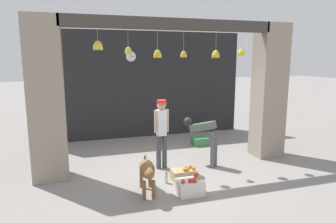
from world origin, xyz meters
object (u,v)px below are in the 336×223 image
object	(u,v)px
fruit_crate_apples	(190,187)
wall_clock	(131,56)
dog	(147,171)
fruit_crate_oranges	(184,174)
shopkeeper	(161,129)
produce_box_green	(200,141)
worker_stooping	(205,135)
water_bottle	(166,178)

from	to	relation	value
fruit_crate_apples	wall_clock	distance (m)	5.04
dog	fruit_crate_oranges	xyz separation A→B (m)	(0.91, 0.48, -0.35)
dog	shopkeeper	distance (m)	1.45
shopkeeper	wall_clock	distance (m)	3.36
produce_box_green	worker_stooping	bearing A→B (deg)	-109.82
shopkeeper	worker_stooping	bearing A→B (deg)	175.84
shopkeeper	wall_clock	bearing A→B (deg)	-86.40
shopkeeper	worker_stooping	world-z (taller)	shopkeeper
water_bottle	worker_stooping	bearing A→B (deg)	32.58
worker_stooping	fruit_crate_apples	bearing A→B (deg)	-165.40
worker_stooping	water_bottle	bearing A→B (deg)	170.03
fruit_crate_oranges	wall_clock	distance (m)	4.44
dog	fruit_crate_apples	bearing A→B (deg)	78.49
fruit_crate_apples	water_bottle	size ratio (longest dim) A/B	2.14
fruit_crate_oranges	fruit_crate_apples	bearing A→B (deg)	-100.72
shopkeeper	produce_box_green	distance (m)	2.32
worker_stooping	wall_clock	distance (m)	3.72
fruit_crate_oranges	water_bottle	size ratio (longest dim) A/B	2.23
fruit_crate_oranges	water_bottle	world-z (taller)	fruit_crate_oranges
dog	shopkeeper	size ratio (longest dim) A/B	0.64
dog	fruit_crate_apples	distance (m)	0.86
shopkeeper	produce_box_green	size ratio (longest dim) A/B	3.66
shopkeeper	worker_stooping	xyz separation A→B (m)	(1.03, -0.09, -0.19)
water_bottle	wall_clock	world-z (taller)	wall_clock
fruit_crate_oranges	produce_box_green	distance (m)	2.57
shopkeeper	water_bottle	distance (m)	1.19
worker_stooping	fruit_crate_apples	size ratio (longest dim) A/B	2.33
fruit_crate_oranges	wall_clock	world-z (taller)	wall_clock
dog	water_bottle	bearing A→B (deg)	134.81
fruit_crate_apples	produce_box_green	xyz separation A→B (m)	(1.46, 2.95, -0.04)
shopkeeper	water_bottle	xyz separation A→B (m)	(-0.14, -0.84, -0.84)
fruit_crate_apples	wall_clock	bearing A→B (deg)	93.64
fruit_crate_apples	water_bottle	xyz separation A→B (m)	(-0.28, 0.63, -0.05)
dog	fruit_crate_oranges	world-z (taller)	dog
dog	worker_stooping	world-z (taller)	worker_stooping
shopkeeper	water_bottle	bearing A→B (deg)	81.34
fruit_crate_oranges	fruit_crate_apples	xyz separation A→B (m)	(-0.14, -0.74, 0.04)
worker_stooping	fruit_crate_apples	xyz separation A→B (m)	(-0.89, -1.38, -0.60)
shopkeeper	worker_stooping	distance (m)	1.05
worker_stooping	dog	bearing A→B (deg)	171.67
worker_stooping	fruit_crate_oranges	distance (m)	1.18
shopkeeper	fruit_crate_oranges	size ratio (longest dim) A/B	3.20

